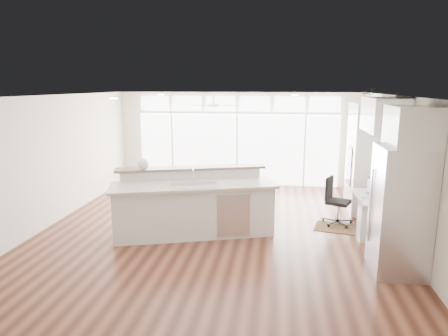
# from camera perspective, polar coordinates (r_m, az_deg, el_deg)

# --- Properties ---
(floor) EXTENTS (7.00, 8.00, 0.02)m
(floor) POSITION_cam_1_polar(r_m,az_deg,el_deg) (8.20, -1.16, -9.00)
(floor) COLOR #411E14
(floor) RESTS_ON ground
(ceiling) EXTENTS (7.00, 8.00, 0.02)m
(ceiling) POSITION_cam_1_polar(r_m,az_deg,el_deg) (7.67, -1.25, 10.28)
(ceiling) COLOR white
(ceiling) RESTS_ON wall_back
(wall_back) EXTENTS (7.00, 0.04, 2.70)m
(wall_back) POSITION_cam_1_polar(r_m,az_deg,el_deg) (11.74, 1.93, 4.18)
(wall_back) COLOR beige
(wall_back) RESTS_ON floor
(wall_front) EXTENTS (7.00, 0.04, 2.70)m
(wall_front) POSITION_cam_1_polar(r_m,az_deg,el_deg) (4.08, -10.39, -10.75)
(wall_front) COLOR beige
(wall_front) RESTS_ON floor
(wall_left) EXTENTS (0.04, 8.00, 2.70)m
(wall_left) POSITION_cam_1_polar(r_m,az_deg,el_deg) (9.06, -23.62, 0.93)
(wall_left) COLOR beige
(wall_left) RESTS_ON floor
(wall_right) EXTENTS (0.04, 8.00, 2.70)m
(wall_right) POSITION_cam_1_polar(r_m,az_deg,el_deg) (8.05, 24.21, -0.37)
(wall_right) COLOR beige
(wall_right) RESTS_ON floor
(glass_wall) EXTENTS (5.80, 0.06, 2.08)m
(glass_wall) POSITION_cam_1_polar(r_m,az_deg,el_deg) (11.72, 1.89, 2.69)
(glass_wall) COLOR white
(glass_wall) RESTS_ON wall_back
(transom_row) EXTENTS (5.90, 0.06, 0.40)m
(transom_row) POSITION_cam_1_polar(r_m,az_deg,el_deg) (11.59, 1.94, 9.20)
(transom_row) COLOR white
(transom_row) RESTS_ON wall_back
(desk_window) EXTENTS (0.04, 0.85, 0.85)m
(desk_window) POSITION_cam_1_polar(r_m,az_deg,el_deg) (8.29, 23.50, 1.42)
(desk_window) COLOR white
(desk_window) RESTS_ON wall_right
(ceiling_fan) EXTENTS (1.16, 1.16, 0.32)m
(ceiling_fan) POSITION_cam_1_polar(r_m,az_deg,el_deg) (10.52, -1.48, 9.49)
(ceiling_fan) COLOR white
(ceiling_fan) RESTS_ON ceiling
(recessed_lights) EXTENTS (3.40, 3.00, 0.02)m
(recessed_lights) POSITION_cam_1_polar(r_m,az_deg,el_deg) (7.87, -1.01, 10.17)
(recessed_lights) COLOR white
(recessed_lights) RESTS_ON ceiling
(oven_cabinet) EXTENTS (0.64, 1.20, 2.50)m
(oven_cabinet) POSITION_cam_1_polar(r_m,az_deg,el_deg) (9.71, 19.42, 1.32)
(oven_cabinet) COLOR silver
(oven_cabinet) RESTS_ON floor
(desk_nook) EXTENTS (0.72, 1.30, 0.76)m
(desk_nook) POSITION_cam_1_polar(r_m,az_deg,el_deg) (8.48, 20.69, -6.30)
(desk_nook) COLOR silver
(desk_nook) RESTS_ON floor
(upper_cabinets) EXTENTS (0.64, 1.30, 0.64)m
(upper_cabinets) POSITION_cam_1_polar(r_m,az_deg,el_deg) (8.12, 21.98, 7.05)
(upper_cabinets) COLOR silver
(upper_cabinets) RESTS_ON wall_right
(refrigerator) EXTENTS (0.76, 0.90, 2.00)m
(refrigerator) POSITION_cam_1_polar(r_m,az_deg,el_deg) (6.77, 23.87, -5.57)
(refrigerator) COLOR silver
(refrigerator) RESTS_ON floor
(fridge_cabinet) EXTENTS (0.64, 0.90, 0.60)m
(fridge_cabinet) POSITION_cam_1_polar(r_m,az_deg,el_deg) (6.54, 25.33, 5.38)
(fridge_cabinet) COLOR silver
(fridge_cabinet) RESTS_ON wall_right
(framed_photos) EXTENTS (0.06, 0.22, 0.80)m
(framed_photos) POSITION_cam_1_polar(r_m,az_deg,el_deg) (8.90, 22.39, 1.18)
(framed_photos) COLOR black
(framed_photos) RESTS_ON wall_right
(kitchen_island) EXTENTS (3.39, 2.09, 1.26)m
(kitchen_island) POSITION_cam_1_polar(r_m,az_deg,el_deg) (7.83, -4.32, -5.10)
(kitchen_island) COLOR silver
(kitchen_island) RESTS_ON floor
(rug) EXTENTS (1.05, 0.85, 0.01)m
(rug) POSITION_cam_1_polar(r_m,az_deg,el_deg) (8.66, 15.98, -8.21)
(rug) COLOR #321F10
(rug) RESTS_ON floor
(office_chair) EXTENTS (0.67, 0.65, 0.99)m
(office_chair) POSITION_cam_1_polar(r_m,az_deg,el_deg) (8.75, 16.02, -4.63)
(office_chair) COLOR black
(office_chair) RESTS_ON floor
(fishbowl) EXTENTS (0.28, 0.28, 0.22)m
(fishbowl) POSITION_cam_1_polar(r_m,az_deg,el_deg) (8.02, -11.43, 0.54)
(fishbowl) COLOR silver
(fishbowl) RESTS_ON kitchen_island
(monitor) EXTENTS (0.14, 0.45, 0.37)m
(monitor) POSITION_cam_1_polar(r_m,az_deg,el_deg) (8.31, 20.43, -2.60)
(monitor) COLOR black
(monitor) RESTS_ON desk_nook
(keyboard) EXTENTS (0.14, 0.34, 0.02)m
(keyboard) POSITION_cam_1_polar(r_m,az_deg,el_deg) (8.32, 19.20, -3.75)
(keyboard) COLOR white
(keyboard) RESTS_ON desk_nook
(potted_plant) EXTENTS (0.33, 0.36, 0.26)m
(potted_plant) POSITION_cam_1_polar(r_m,az_deg,el_deg) (9.57, 19.98, 9.46)
(potted_plant) COLOR #294F21
(potted_plant) RESTS_ON oven_cabinet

